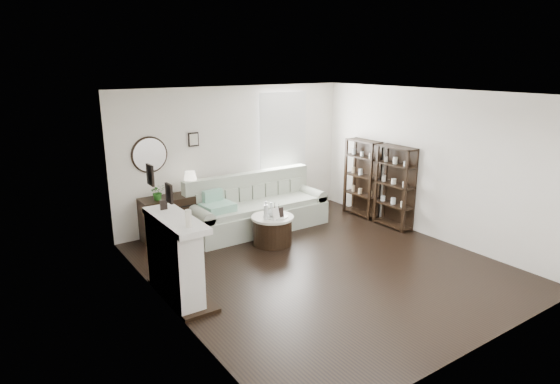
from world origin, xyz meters
TOP-DOWN VIEW (x-y plane):
  - room at (0.73, 2.70)m, footprint 5.50×5.50m
  - fireplace at (-2.32, 0.30)m, footprint 0.50×1.40m
  - shelf_unit_far at (2.33, 1.55)m, footprint 0.30×0.80m
  - shelf_unit_near at (2.33, 0.65)m, footprint 0.30×0.80m
  - sofa at (0.06, 2.08)m, footprint 2.72×0.94m
  - quilt at (-0.83, 1.95)m, footprint 0.59×0.50m
  - suitcase at (1.53, 2.10)m, footprint 0.61×0.30m
  - dresser at (-1.46, 2.47)m, footprint 1.19×0.51m
  - table_lamp at (-1.11, 2.47)m, footprint 0.30×0.30m
  - potted_plant at (-1.76, 2.42)m, footprint 0.27×0.24m
  - drum_table at (-0.14, 1.20)m, footprint 0.75×0.75m
  - pedestal_table at (-0.11, 1.16)m, footprint 0.45×0.45m
  - eiffel_drum at (-0.06, 1.26)m, footprint 0.14×0.14m
  - bottle_drum at (-0.33, 1.12)m, footprint 0.08×0.08m
  - card_frame_drum at (-0.20, 1.02)m, footprint 0.17×0.10m
  - eiffel_ped at (-0.02, 1.19)m, footprint 0.11×0.11m
  - flask_ped at (-0.18, 1.18)m, footprint 0.13×0.13m
  - card_frame_ped at (-0.09, 1.04)m, footprint 0.13×0.05m

SIDE VIEW (x-z plane):
  - suitcase at x=1.53m, z-range 0.00..0.39m
  - drum_table at x=-0.14m, z-range 0.00..0.52m
  - sofa at x=0.06m, z-range -0.18..0.88m
  - dresser at x=-1.46m, z-range 0.00..0.80m
  - pedestal_table at x=-0.11m, z-range 0.22..0.76m
  - fireplace at x=-2.32m, z-range -0.38..1.46m
  - quilt at x=-0.83m, z-range 0.54..0.68m
  - eiffel_drum at x=-0.06m, z-range 0.52..0.73m
  - card_frame_ped at x=-0.09m, z-range 0.54..0.71m
  - eiffel_ped at x=-0.02m, z-range 0.54..0.71m
  - card_frame_drum at x=-0.20m, z-range 0.52..0.73m
  - flask_ped at x=-0.18m, z-range 0.54..0.79m
  - bottle_drum at x=-0.33m, z-range 0.52..0.85m
  - shelf_unit_far at x=2.33m, z-range 0.00..1.60m
  - shelf_unit_near at x=2.33m, z-range 0.00..1.60m
  - potted_plant at x=-1.76m, z-range 0.80..1.07m
  - table_lamp at x=-1.11m, z-range 0.80..1.21m
  - room at x=0.73m, z-range -1.15..4.35m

